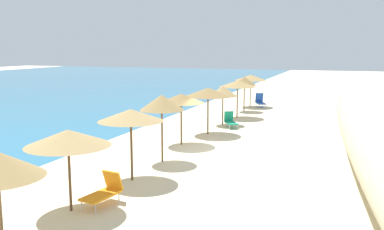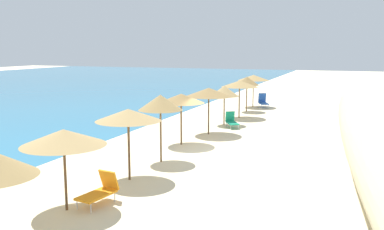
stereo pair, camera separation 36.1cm
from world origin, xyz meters
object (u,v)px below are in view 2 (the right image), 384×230
beach_umbrella_2 (63,137)px  beach_umbrella_6 (209,92)px  lounge_chair_3 (100,190)px  beach_umbrella_10 (253,78)px  beach_umbrella_5 (181,98)px  beach_umbrella_9 (247,81)px  beach_umbrella_8 (240,84)px  lounge_chair_1 (232,121)px  beach_umbrella_3 (128,115)px  beach_umbrella_7 (224,91)px  lounge_chair_2 (263,102)px  beach_umbrella_4 (160,103)px

beach_umbrella_2 → beach_umbrella_6: size_ratio=0.95×
beach_umbrella_2 → lounge_chair_3: bearing=-40.4°
beach_umbrella_6 → beach_umbrella_10: (12.58, 0.20, 0.03)m
beach_umbrella_5 → lounge_chair_3: beach_umbrella_5 is taller
beach_umbrella_2 → beach_umbrella_5: 9.84m
beach_umbrella_9 → beach_umbrella_10: 2.85m
beach_umbrella_8 → lounge_chair_1: (-3.90, -0.53, -2.05)m
beach_umbrella_10 → lounge_chair_3: (-24.69, -0.57, -2.05)m
beach_umbrella_3 → beach_umbrella_7: 12.78m
beach_umbrella_2 → beach_umbrella_7: 16.24m
beach_umbrella_3 → lounge_chair_1: 12.24m
beach_umbrella_3 → beach_umbrella_8: 15.94m
beach_umbrella_7 → beach_umbrella_8: bearing=-3.5°
beach_umbrella_7 → lounge_chair_2: beach_umbrella_7 is taller
beach_umbrella_6 → beach_umbrella_9: (9.73, 0.09, -0.05)m
beach_umbrella_3 → lounge_chair_3: (-2.64, -0.39, -2.06)m
lounge_chair_3 → beach_umbrella_10: bearing=-79.5°
beach_umbrella_7 → beach_umbrella_2: bearing=179.0°
lounge_chair_1 → lounge_chair_2: (10.04, 0.02, 0.08)m
beach_umbrella_9 → lounge_chair_1: (-7.16, -0.78, -2.01)m
lounge_chair_1 → beach_umbrella_3: bearing=56.1°
beach_umbrella_8 → beach_umbrella_9: (3.26, 0.24, -0.04)m
beach_umbrella_5 → beach_umbrella_3: bearing=-176.0°
beach_umbrella_7 → beach_umbrella_8: beach_umbrella_8 is taller
beach_umbrella_2 → beach_umbrella_3: beach_umbrella_3 is taller
beach_umbrella_7 → beach_umbrella_9: 6.43m
beach_umbrella_10 → beach_umbrella_4: bearing=-179.4°
beach_umbrella_6 → lounge_chair_2: beach_umbrella_6 is taller
beach_umbrella_10 → lounge_chair_2: beach_umbrella_10 is taller
beach_umbrella_10 → lounge_chair_2: (0.03, -0.87, -2.01)m
beach_umbrella_3 → beach_umbrella_4: beach_umbrella_4 is taller
beach_umbrella_3 → beach_umbrella_10: (22.05, 0.19, -0.01)m
beach_umbrella_7 → beach_umbrella_10: beach_umbrella_10 is taller
beach_umbrella_4 → beach_umbrella_5: (3.53, 0.46, -0.22)m
beach_umbrella_3 → beach_umbrella_4: (2.84, -0.02, 0.14)m
lounge_chair_3 → beach_umbrella_9: bearing=-79.7°
beach_umbrella_4 → beach_umbrella_7: beach_umbrella_4 is taller
beach_umbrella_9 → lounge_chair_1: 7.48m
lounge_chair_3 → beach_umbrella_4: bearing=-77.0°
beach_umbrella_6 → lounge_chair_1: beach_umbrella_6 is taller
beach_umbrella_8 → beach_umbrella_10: 6.12m
beach_umbrella_3 → beach_umbrella_9: (19.20, 0.07, -0.09)m
lounge_chair_1 → lounge_chair_2: size_ratio=0.94×
beach_umbrella_5 → lounge_chair_1: 6.13m
beach_umbrella_5 → beach_umbrella_7: (6.40, -0.43, -0.20)m
beach_umbrella_8 → beach_umbrella_10: size_ratio=0.98×
beach_umbrella_4 → beach_umbrella_8: beach_umbrella_4 is taller
beach_umbrella_6 → lounge_chair_3: 12.28m
beach_umbrella_2 → beach_umbrella_6: bearing=-1.5°
beach_umbrella_10 → beach_umbrella_5: bearing=179.1°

